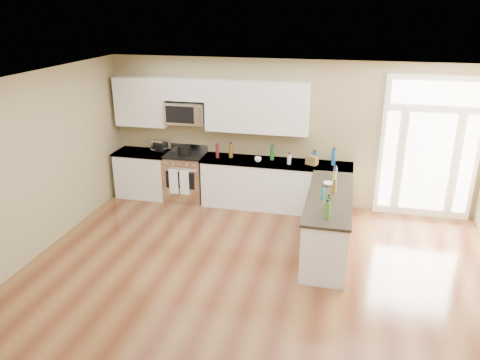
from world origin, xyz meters
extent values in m
plane|color=#582B18|center=(0.00, 0.00, 0.00)|extent=(8.00, 8.00, 0.00)
plane|color=#93855D|center=(0.00, 4.00, 1.40)|extent=(7.00, 0.00, 7.00)
plane|color=white|center=(0.00, 0.00, 2.80)|extent=(8.00, 8.00, 0.00)
cube|color=white|center=(-2.87, 3.69, 0.45)|extent=(1.06, 0.62, 0.90)
cube|color=black|center=(-2.87, 3.69, 0.05)|extent=(1.02, 0.52, 0.10)
cube|color=black|center=(-2.87, 3.69, 0.92)|extent=(1.10, 0.66, 0.04)
cube|color=white|center=(-0.16, 3.69, 0.45)|extent=(2.81, 0.62, 0.90)
cube|color=black|center=(-0.16, 3.69, 0.05)|extent=(2.77, 0.52, 0.10)
cube|color=black|center=(-0.16, 3.69, 0.92)|extent=(2.85, 0.66, 0.04)
cube|color=white|center=(0.93, 2.24, 0.45)|extent=(0.65, 2.28, 0.90)
cube|color=black|center=(0.93, 2.24, 0.05)|extent=(0.61, 2.18, 0.10)
cube|color=black|center=(0.93, 2.24, 0.92)|extent=(0.69, 2.32, 0.04)
cube|color=white|center=(-2.88, 3.83, 1.93)|extent=(1.04, 0.33, 0.95)
cube|color=white|center=(-0.57, 3.83, 1.93)|extent=(1.94, 0.33, 0.95)
cube|color=white|center=(-1.95, 3.83, 2.20)|extent=(0.82, 0.33, 0.40)
cube|color=silver|center=(-1.95, 3.80, 1.76)|extent=(0.78, 0.40, 0.42)
cube|color=black|center=(-2.01, 3.59, 1.76)|extent=(0.56, 0.01, 0.32)
cube|color=white|center=(2.55, 3.96, 1.30)|extent=(1.70, 0.08, 2.60)
cube|color=white|center=(2.55, 3.91, 1.05)|extent=(0.78, 0.02, 1.80)
cube|color=white|center=(1.89, 3.91, 1.05)|extent=(0.22, 0.02, 1.80)
cube|color=white|center=(3.21, 3.91, 1.05)|extent=(0.22, 0.02, 1.80)
cube|color=white|center=(2.55, 3.91, 2.30)|extent=(1.50, 0.02, 0.40)
cube|color=silver|center=(-1.98, 3.69, 0.46)|extent=(0.77, 0.63, 0.92)
cube|color=black|center=(-1.98, 3.69, 0.94)|extent=(0.77, 0.60, 0.03)
cube|color=silver|center=(-1.98, 3.99, 1.01)|extent=(0.77, 0.04, 0.14)
cube|color=black|center=(-1.98, 3.37, 0.52)|extent=(0.58, 0.01, 0.34)
cylinder|color=silver|center=(-1.98, 3.34, 0.74)|extent=(0.70, 0.02, 0.02)
cube|color=white|center=(-2.10, 3.33, 0.50)|extent=(0.18, 0.02, 0.50)
cube|color=white|center=(-1.88, 3.33, 0.50)|extent=(0.18, 0.02, 0.50)
cylinder|color=black|center=(-1.97, 3.66, 1.05)|extent=(0.33, 0.33, 0.20)
cube|color=silver|center=(-2.56, 3.83, 1.05)|extent=(0.30, 0.26, 0.23)
cube|color=brown|center=(0.51, 3.67, 1.02)|extent=(0.24, 0.21, 0.17)
imported|color=white|center=(-2.64, 3.82, 0.96)|extent=(0.23, 0.23, 0.05)
imported|color=white|center=(0.88, 2.66, 0.97)|extent=(0.22, 0.22, 0.05)
imported|color=white|center=(-0.49, 3.59, 0.99)|extent=(0.14, 0.14, 0.10)
cylinder|color=#19591E|center=(-0.25, 3.78, 1.07)|extent=(0.07, 0.07, 0.26)
cylinder|color=navy|center=(0.90, 3.73, 1.09)|extent=(0.08, 0.08, 0.30)
cylinder|color=brown|center=(-1.05, 3.74, 1.07)|extent=(0.08, 0.08, 0.27)
cylinder|color=olive|center=(0.96, 2.70, 1.06)|extent=(0.06, 0.06, 0.23)
cylinder|color=#26727F|center=(0.81, 2.05, 1.04)|extent=(0.06, 0.06, 0.19)
cylinder|color=#591919|center=(-1.30, 3.67, 1.06)|extent=(0.07, 0.07, 0.25)
cylinder|color=#B2B2B7|center=(0.10, 3.60, 1.03)|extent=(0.07, 0.07, 0.19)
cylinder|color=navy|center=(0.96, 3.00, 1.04)|extent=(0.07, 0.07, 0.20)
cylinder|color=#3F7226|center=(0.92, 1.40, 1.06)|extent=(0.09, 0.09, 0.24)
cylinder|color=#19591E|center=(0.93, 1.70, 1.04)|extent=(0.07, 0.07, 0.20)
cylinder|color=navy|center=(0.55, 3.77, 1.05)|extent=(0.07, 0.07, 0.22)
cylinder|color=brown|center=(0.98, 2.35, 1.03)|extent=(0.06, 0.06, 0.18)
camera|label=1|loc=(1.10, -4.61, 3.73)|focal=35.00mm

